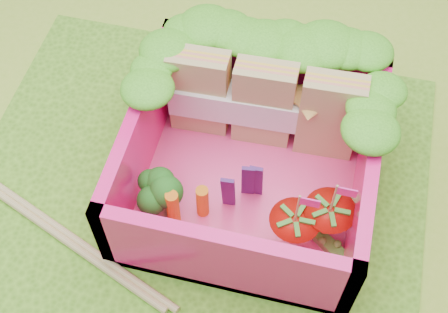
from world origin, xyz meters
TOP-DOWN VIEW (x-y plane):
  - ground at (0.00, 0.00)m, footprint 14.00×14.00m
  - placemat at (0.00, 0.00)m, footprint 2.60×2.60m
  - bento_floor at (0.29, 0.26)m, footprint 1.30×1.30m
  - bento_box at (0.29, 0.26)m, footprint 1.30×1.30m
  - lettuce_ruffle at (0.29, 0.74)m, footprint 1.43×0.77m
  - sandwich_stack at (0.30, 0.60)m, footprint 1.08×0.21m
  - broccoli at (-0.15, -0.04)m, footprint 0.32×0.32m
  - carrot_sticks at (0.02, -0.05)m, footprint 0.20×0.16m
  - purple_wedges at (0.29, 0.12)m, footprint 0.20×0.13m
  - strawberry_left at (0.59, -0.07)m, footprint 0.26×0.26m
  - strawberry_right at (0.75, 0.03)m, footprint 0.27×0.27m
  - snap_peas at (0.79, 0.07)m, footprint 0.30×0.49m
  - chopsticks at (-0.93, -0.18)m, footprint 2.09×0.84m

SIDE VIEW (x-z plane):
  - ground at x=0.00m, z-range 0.00..0.00m
  - placemat at x=0.00m, z-range 0.00..0.03m
  - chopsticks at x=-0.93m, z-range 0.03..0.07m
  - bento_floor at x=0.29m, z-range 0.03..0.08m
  - snap_peas at x=0.79m, z-range 0.08..0.13m
  - carrot_sticks at x=0.02m, z-range 0.07..0.35m
  - strawberry_left at x=0.59m, z-range -0.03..0.47m
  - strawberry_right at x=0.75m, z-range -0.03..0.48m
  - broccoli at x=-0.15m, z-range 0.13..0.39m
  - purple_wedges at x=0.29m, z-range 0.08..0.46m
  - bento_box at x=0.29m, z-range 0.03..0.58m
  - sandwich_stack at x=0.30m, z-range 0.07..0.67m
  - lettuce_ruffle at x=0.29m, z-range 0.58..0.69m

